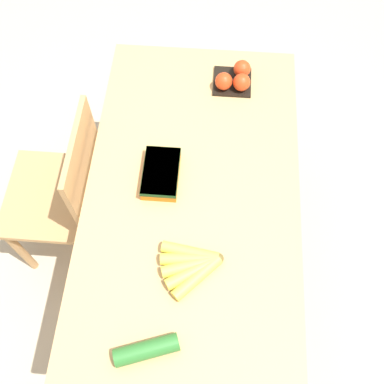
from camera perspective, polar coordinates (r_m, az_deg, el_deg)
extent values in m
plane|color=#B7A88E|center=(2.25, 0.00, -9.51)|extent=(12.00, 12.00, 0.00)
cube|color=tan|center=(1.55, 0.00, -0.77)|extent=(1.38, 0.74, 0.03)
cylinder|color=tan|center=(2.23, 9.32, 8.64)|extent=(0.06, 0.06, 0.74)
cylinder|color=tan|center=(2.24, -6.79, 9.65)|extent=(0.06, 0.06, 0.74)
cube|color=tan|center=(2.01, -17.24, -0.46)|extent=(0.42, 0.40, 0.03)
cube|color=tan|center=(1.76, -13.35, 2.52)|extent=(0.39, 0.02, 0.43)
cylinder|color=tan|center=(2.33, -18.81, 1.25)|extent=(0.04, 0.04, 0.42)
cylinder|color=tan|center=(2.19, -20.92, -6.98)|extent=(0.04, 0.04, 0.42)
cylinder|color=tan|center=(2.23, -10.64, 0.71)|extent=(0.04, 0.04, 0.42)
cylinder|color=tan|center=(2.09, -12.25, -7.97)|extent=(0.04, 0.04, 0.42)
sphere|color=brown|center=(1.43, 3.36, -8.42)|extent=(0.03, 0.03, 0.03)
cylinder|color=#DBCC47|center=(1.44, -0.25, -7.66)|extent=(0.07, 0.19, 0.04)
cylinder|color=#DBCC47|center=(1.43, -0.35, -8.48)|extent=(0.05, 0.19, 0.04)
cylinder|color=#DBCC47|center=(1.42, -0.23, -9.31)|extent=(0.10, 0.19, 0.04)
cylinder|color=#DBCC47|center=(1.42, 0.10, -10.09)|extent=(0.13, 0.17, 0.04)
cylinder|color=#DBCC47|center=(1.41, 0.62, -10.79)|extent=(0.16, 0.15, 0.04)
cube|color=black|center=(1.83, 5.12, 13.77)|extent=(0.15, 0.15, 0.01)
sphere|color=red|center=(1.78, 6.32, 13.68)|extent=(0.07, 0.07, 0.07)
sphere|color=red|center=(1.83, 6.38, 15.30)|extent=(0.07, 0.07, 0.07)
sphere|color=red|center=(1.78, 4.04, 13.85)|extent=(0.07, 0.07, 0.07)
cube|color=orange|center=(1.56, -3.94, 2.33)|extent=(0.19, 0.12, 0.05)
cube|color=#19471E|center=(1.54, -3.98, 2.62)|extent=(0.19, 0.12, 0.02)
cylinder|color=#2D702D|center=(1.36, -5.78, -19.33)|extent=(0.11, 0.19, 0.05)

